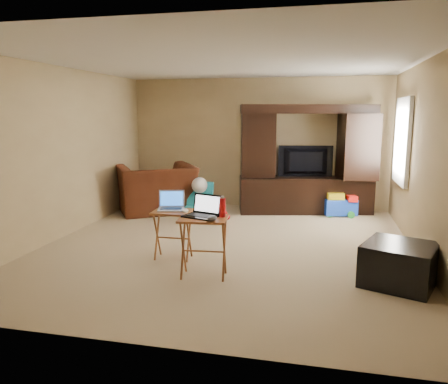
% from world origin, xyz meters
% --- Properties ---
extents(floor, '(5.50, 5.50, 0.00)m').
position_xyz_m(floor, '(0.00, 0.00, 0.00)').
color(floor, '#CFB98F').
rests_on(floor, ground).
extents(ceiling, '(5.50, 5.50, 0.00)m').
position_xyz_m(ceiling, '(0.00, 0.00, 2.50)').
color(ceiling, silver).
rests_on(ceiling, ground).
extents(wall_back, '(5.00, 0.00, 5.00)m').
position_xyz_m(wall_back, '(0.00, 2.75, 1.25)').
color(wall_back, tan).
rests_on(wall_back, ground).
extents(wall_front, '(5.00, 0.00, 5.00)m').
position_xyz_m(wall_front, '(0.00, -2.75, 1.25)').
color(wall_front, tan).
rests_on(wall_front, ground).
extents(wall_left, '(0.00, 5.50, 5.50)m').
position_xyz_m(wall_left, '(-2.50, 0.00, 1.25)').
color(wall_left, tan).
rests_on(wall_left, ground).
extents(wall_right, '(0.00, 5.50, 5.50)m').
position_xyz_m(wall_right, '(2.50, 0.00, 1.25)').
color(wall_right, tan).
rests_on(wall_right, ground).
extents(window_pane, '(0.00, 1.20, 1.20)m').
position_xyz_m(window_pane, '(2.48, 1.55, 1.40)').
color(window_pane, white).
rests_on(window_pane, ground).
extents(window_frame, '(0.06, 1.14, 1.34)m').
position_xyz_m(window_frame, '(2.46, 1.55, 1.40)').
color(window_frame, white).
rests_on(window_frame, ground).
extents(entertainment_center, '(2.50, 1.14, 1.98)m').
position_xyz_m(entertainment_center, '(0.96, 2.42, 0.99)').
color(entertainment_center, black).
rests_on(entertainment_center, floor).
extents(television, '(1.02, 0.30, 0.58)m').
position_xyz_m(television, '(0.96, 2.39, 0.95)').
color(television, black).
rests_on(television, entertainment_center).
extents(recliner, '(1.79, 1.74, 0.88)m').
position_xyz_m(recliner, '(-1.76, 1.81, 0.44)').
color(recliner, '#46200F').
rests_on(recliner, floor).
extents(child_rocker, '(0.48, 0.54, 0.62)m').
position_xyz_m(child_rocker, '(-0.89, 1.58, 0.31)').
color(child_rocker, '#177483').
rests_on(child_rocker, floor).
extents(plush_toy, '(0.35, 0.29, 0.39)m').
position_xyz_m(plush_toy, '(-0.39, 1.24, 0.19)').
color(plush_toy, red).
rests_on(plush_toy, floor).
extents(push_toy, '(0.66, 0.53, 0.43)m').
position_xyz_m(push_toy, '(1.60, 2.24, 0.22)').
color(push_toy, blue).
rests_on(push_toy, floor).
extents(ottoman, '(0.91, 0.91, 0.45)m').
position_xyz_m(ottoman, '(2.10, -0.96, 0.23)').
color(ottoman, black).
rests_on(ottoman, floor).
extents(tray_table_left, '(0.49, 0.40, 0.62)m').
position_xyz_m(tray_table_left, '(-0.55, -0.68, 0.31)').
color(tray_table_left, brown).
rests_on(tray_table_left, floor).
extents(tray_table_right, '(0.57, 0.47, 0.69)m').
position_xyz_m(tray_table_right, '(-0.01, -1.20, 0.34)').
color(tray_table_right, brown).
rests_on(tray_table_right, floor).
extents(laptop_left, '(0.38, 0.34, 0.24)m').
position_xyz_m(laptop_left, '(-0.58, -0.65, 0.74)').
color(laptop_left, '#B1B1B6').
rests_on(laptop_left, tray_table_left).
extents(laptop_right, '(0.43, 0.39, 0.24)m').
position_xyz_m(laptop_right, '(-0.05, -1.18, 0.81)').
color(laptop_right, black).
rests_on(laptop_right, tray_table_right).
extents(mouse_left, '(0.12, 0.15, 0.05)m').
position_xyz_m(mouse_left, '(-0.36, -0.75, 0.65)').
color(mouse_left, silver).
rests_on(mouse_left, tray_table_left).
extents(mouse_right, '(0.13, 0.16, 0.06)m').
position_xyz_m(mouse_right, '(0.12, -1.32, 0.72)').
color(mouse_right, '#3B3C40').
rests_on(mouse_right, tray_table_right).
extents(water_bottle, '(0.07, 0.07, 0.21)m').
position_xyz_m(water_bottle, '(0.19, -1.12, 0.79)').
color(water_bottle, red).
rests_on(water_bottle, tray_table_right).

